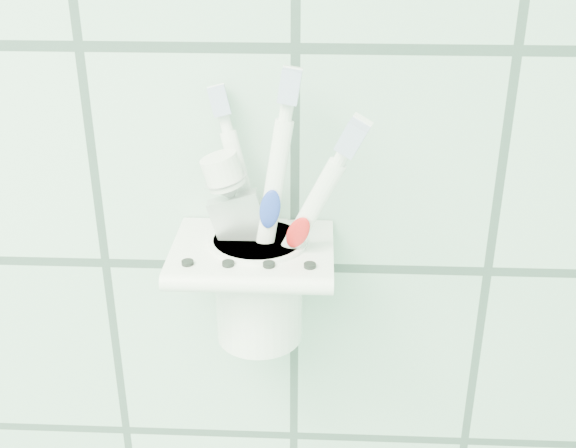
# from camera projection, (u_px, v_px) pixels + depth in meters

# --- Properties ---
(holder_bracket) EXTENTS (0.13, 0.10, 0.04)m
(holder_bracket) POSITION_uv_depth(u_px,v_px,m) (253.00, 254.00, 0.57)
(holder_bracket) COLOR white
(holder_bracket) RESTS_ON wall_back
(cup) EXTENTS (0.08, 0.08, 0.09)m
(cup) POSITION_uv_depth(u_px,v_px,m) (259.00, 284.00, 0.58)
(cup) COLOR white
(cup) RESTS_ON holder_bracket
(toothbrush_pink) EXTENTS (0.06, 0.05, 0.20)m
(toothbrush_pink) POSITION_uv_depth(u_px,v_px,m) (279.00, 217.00, 0.55)
(toothbrush_pink) COLOR white
(toothbrush_pink) RESTS_ON cup
(toothbrush_blue) EXTENTS (0.04, 0.03, 0.22)m
(toothbrush_blue) POSITION_uv_depth(u_px,v_px,m) (247.00, 211.00, 0.54)
(toothbrush_blue) COLOR white
(toothbrush_blue) RESTS_ON cup
(toothbrush_orange) EXTENTS (0.09, 0.06, 0.21)m
(toothbrush_orange) POSITION_uv_depth(u_px,v_px,m) (247.00, 200.00, 0.57)
(toothbrush_orange) COLOR white
(toothbrush_orange) RESTS_ON cup
(toothpaste_tube) EXTENTS (0.07, 0.03, 0.16)m
(toothpaste_tube) POSITION_uv_depth(u_px,v_px,m) (274.00, 229.00, 0.57)
(toothpaste_tube) COLOR silver
(toothpaste_tube) RESTS_ON cup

